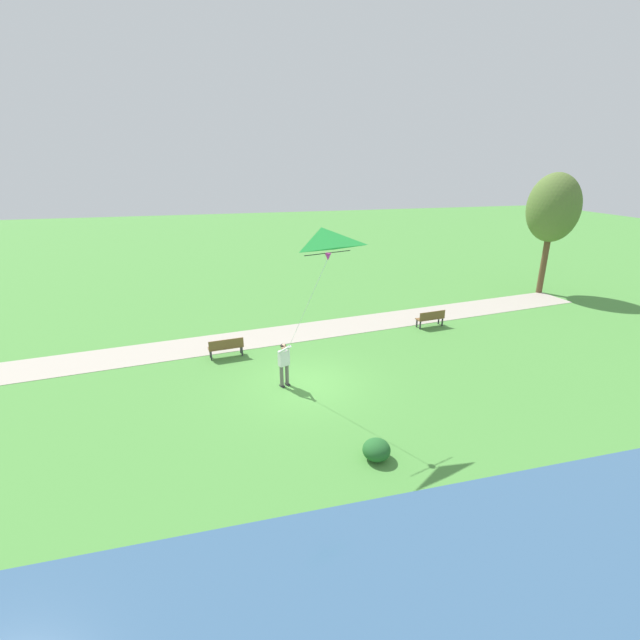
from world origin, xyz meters
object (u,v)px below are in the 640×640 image
person_kite_flyer (284,361)px  lakeside_shrub (376,450)px  tree_treeline_center (553,208)px  park_bench_near_walkway (226,346)px  park_bench_far_walkway (431,318)px  flying_kite (322,245)px

person_kite_flyer → lakeside_shrub: size_ratio=2.25×
lakeside_shrub → tree_treeline_center: bearing=129.1°
park_bench_near_walkway → park_bench_far_walkway: same height
flying_kite → park_bench_near_walkway: 8.07m
park_bench_near_walkway → lakeside_shrub: size_ratio=1.90×
park_bench_near_walkway → tree_treeline_center: tree_treeline_center is taller
person_kite_flyer → tree_treeline_center: bearing=114.7°
flying_kite → tree_treeline_center: 20.45m
park_bench_near_walkway → lakeside_shrub: (8.26, 3.77, -0.20)m
person_kite_flyer → park_bench_near_walkway: (-3.24, -2.00, -0.54)m
park_bench_near_walkway → tree_treeline_center: (-5.21, 20.35, 4.85)m
park_bench_near_walkway → park_bench_far_walkway: (-1.19, 10.43, 0.00)m
person_kite_flyer → flying_kite: bearing=22.2°
flying_kite → lakeside_shrub: 6.21m
park_bench_near_walkway → park_bench_far_walkway: size_ratio=1.00×
tree_treeline_center → person_kite_flyer: bearing=-65.3°
tree_treeline_center → lakeside_shrub: (13.48, -16.59, -5.05)m
flying_kite → lakeside_shrub: (2.85, 0.88, -5.45)m
tree_treeline_center → park_bench_far_walkway: bearing=-67.9°
flying_kite → tree_treeline_center: tree_treeline_center is taller
flying_kite → lakeside_shrub: flying_kite is taller
tree_treeline_center → flying_kite: bearing=-58.7°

